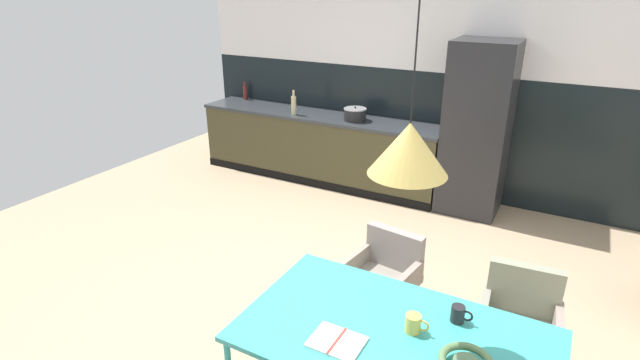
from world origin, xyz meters
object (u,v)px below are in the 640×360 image
object	(u,v)px
armchair_facing_counter	(520,314)
open_book	(337,342)
refrigerator_column	(477,130)
dining_table	(395,340)
pendant_lamp_over_table_near	(409,149)
mug_short_terracotta	(459,314)
armchair_near_window	(386,268)
bottle_wine_green	(294,105)
bottle_spice_small	(245,92)
mug_dark_espresso	(414,324)
cooking_pot	(355,114)

from	to	relation	value
armchair_facing_counter	open_book	size ratio (longest dim) A/B	2.89
refrigerator_column	dining_table	size ratio (longest dim) A/B	1.16
dining_table	refrigerator_column	bearing A→B (deg)	95.52
refrigerator_column	open_book	xyz separation A→B (m)	(0.08, -3.54, -0.21)
open_book	pendant_lamp_over_table_near	distance (m)	1.08
refrigerator_column	mug_short_terracotta	distance (m)	3.13
open_book	pendant_lamp_over_table_near	size ratio (longest dim) A/B	0.22
dining_table	armchair_near_window	world-z (taller)	armchair_near_window
bottle_wine_green	bottle_spice_small	size ratio (longest dim) A/B	1.27
mug_dark_espresso	cooking_pot	world-z (taller)	cooking_pot
armchair_near_window	cooking_pot	distance (m)	2.73
mug_short_terracotta	pendant_lamp_over_table_near	xyz separation A→B (m)	(-0.26, -0.26, 0.98)
armchair_near_window	pendant_lamp_over_table_near	size ratio (longest dim) A/B	0.59
armchair_near_window	mug_dark_espresso	xyz separation A→B (m)	(0.50, -0.89, 0.31)
bottle_spice_small	armchair_facing_counter	bearing A→B (deg)	-32.95
open_book	cooking_pot	size ratio (longest dim) A/B	0.98
open_book	bottle_spice_small	world-z (taller)	bottle_spice_small
bottle_wine_green	bottle_spice_small	xyz separation A→B (m)	(-1.07, 0.41, -0.03)
dining_table	pendant_lamp_over_table_near	world-z (taller)	pendant_lamp_over_table_near
dining_table	mug_short_terracotta	size ratio (longest dim) A/B	13.63
bottle_spice_small	pendant_lamp_over_table_near	world-z (taller)	pendant_lamp_over_table_near
open_book	mug_short_terracotta	distance (m)	0.69
refrigerator_column	mug_dark_espresso	size ratio (longest dim) A/B	14.63
refrigerator_column	pendant_lamp_over_table_near	size ratio (longest dim) A/B	1.51
refrigerator_column	armchair_near_window	xyz separation A→B (m)	(-0.10, -2.37, -0.47)
dining_table	bottle_wine_green	bearing A→B (deg)	129.17
mug_short_terracotta	mug_dark_espresso	xyz separation A→B (m)	(-0.19, -0.20, 0.00)
mug_short_terracotta	mug_dark_espresso	size ratio (longest dim) A/B	0.92
refrigerator_column	bottle_wine_green	size ratio (longest dim) A/B	6.12
bottle_wine_green	refrigerator_column	bearing A→B (deg)	4.44
dining_table	mug_dark_espresso	distance (m)	0.13
mug_dark_espresso	bottle_wine_green	world-z (taller)	bottle_wine_green
cooking_pot	bottle_spice_small	size ratio (longest dim) A/B	1.13
open_book	bottle_wine_green	world-z (taller)	bottle_wine_green
armchair_facing_counter	open_book	bearing A→B (deg)	48.39
open_book	mug_short_terracotta	bearing A→B (deg)	43.01
bottle_wine_green	armchair_near_window	bearing A→B (deg)	-45.65
refrigerator_column	bottle_spice_small	bearing A→B (deg)	176.01
open_book	pendant_lamp_over_table_near	bearing A→B (deg)	40.88
armchair_near_window	pendant_lamp_over_table_near	world-z (taller)	pendant_lamp_over_table_near
open_book	bottle_spice_small	distance (m)	5.08
armchair_facing_counter	bottle_spice_small	size ratio (longest dim) A/B	3.20
armchair_near_window	bottle_wine_green	bearing A→B (deg)	-37.49
armchair_near_window	armchair_facing_counter	size ratio (longest dim) A/B	0.95
open_book	bottle_spice_small	bearing A→B (deg)	132.04
armchair_facing_counter	mug_dark_espresso	size ratio (longest dim) A/B	6.02
refrigerator_column	pendant_lamp_over_table_near	xyz separation A→B (m)	(0.32, -3.33, 0.82)
dining_table	bottle_spice_small	xyz separation A→B (m)	(-3.64, 3.56, 0.28)
mug_dark_espresso	armchair_near_window	bearing A→B (deg)	119.02
open_book	dining_table	bearing A→B (deg)	41.14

